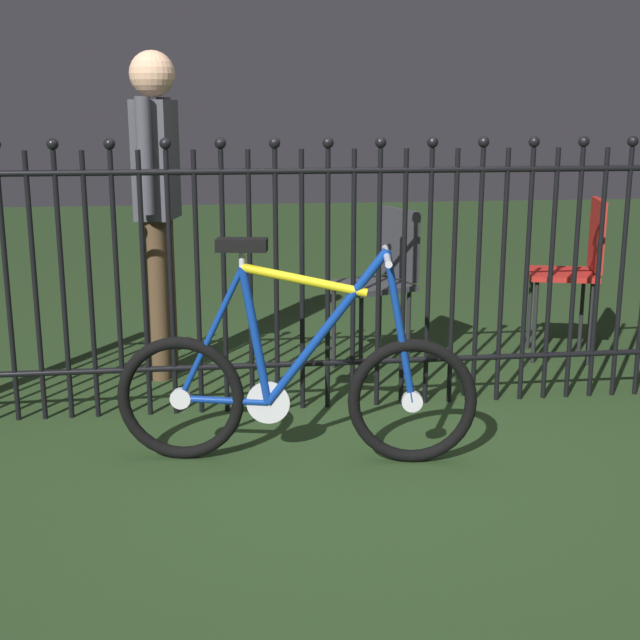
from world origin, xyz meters
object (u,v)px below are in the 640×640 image
object	(u,v)px
bicycle	(295,387)
chair_charcoal	(383,273)
chair_red	(577,262)
person_visitor	(157,186)

from	to	relation	value
bicycle	chair_charcoal	xyz separation A→B (m)	(0.61, 1.23, 0.23)
chair_red	chair_charcoal	bearing A→B (deg)	-174.75
chair_red	chair_charcoal	world-z (taller)	chair_red
bicycle	person_visitor	world-z (taller)	person_visitor
chair_red	person_visitor	bearing A→B (deg)	-178.84
chair_red	chair_charcoal	distance (m)	1.16
bicycle	chair_red	size ratio (longest dim) A/B	1.58
chair_charcoal	person_visitor	size ratio (longest dim) A/B	0.52
chair_red	chair_charcoal	xyz separation A→B (m)	(-1.15, -0.11, -0.02)
bicycle	chair_red	xyz separation A→B (m)	(1.76, 1.33, 0.25)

